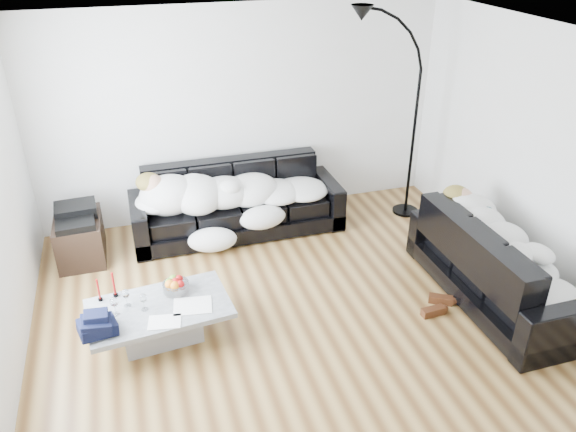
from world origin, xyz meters
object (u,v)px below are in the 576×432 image
object	(u,v)px
coffee_table	(161,322)
stereo	(75,214)
shoes	(437,305)
sofa_back	(237,200)
sleeper_right	(503,243)
sleeper_back	(237,185)
floor_lamp	(414,129)
wine_glass_a	(126,298)
sofa_right	(499,262)
wine_glass_b	(115,306)
candle_right	(114,285)
candle_left	(99,290)
av_cabinet	(80,238)
wine_glass_c	(144,302)
fruit_bowl	(176,285)

from	to	relation	value
coffee_table	stereo	size ratio (longest dim) A/B	2.83
coffee_table	shoes	distance (m)	2.67
sofa_back	sleeper_right	distance (m)	3.04
sleeper_back	shoes	size ratio (longest dim) A/B	5.31
sleeper_right	stereo	world-z (taller)	sleeper_right
shoes	floor_lamp	size ratio (longest dim) A/B	0.17
coffee_table	wine_glass_a	xyz separation A→B (m)	(-0.27, 0.09, 0.27)
sofa_back	coffee_table	distance (m)	2.10
sofa_right	stereo	bearing A→B (deg)	63.43
wine_glass_b	stereo	bearing A→B (deg)	101.80
wine_glass_a	candle_right	distance (m)	0.21
sofa_right	candle_right	bearing A→B (deg)	80.55
sleeper_back	coffee_table	distance (m)	2.09
shoes	stereo	size ratio (longest dim) A/B	0.91
sofa_back	stereo	distance (m)	1.83
sleeper_back	candle_left	xyz separation A→B (m)	(-1.60, -1.48, -0.16)
wine_glass_b	floor_lamp	world-z (taller)	floor_lamp
av_cabinet	stereo	bearing A→B (deg)	0.00
candle_left	coffee_table	bearing A→B (deg)	-26.00
shoes	stereo	distance (m)	3.95
sleeper_back	floor_lamp	xyz separation A→B (m)	(2.21, -0.12, 0.51)
floor_lamp	wine_glass_c	bearing A→B (deg)	-142.83
sofa_right	candle_left	xyz separation A→B (m)	(-3.79, 0.58, 0.06)
wine_glass_c	candle_left	world-z (taller)	candle_left
sofa_back	sofa_right	bearing A→B (deg)	-43.99
sleeper_back	sleeper_right	world-z (taller)	sleeper_right
sofa_right	av_cabinet	bearing A→B (deg)	63.43
wine_glass_b	wine_glass_c	distance (m)	0.25
sleeper_back	wine_glass_a	bearing A→B (deg)	-130.11
sofa_right	sleeper_back	xyz separation A→B (m)	(-2.18, 2.06, 0.22)
candle_right	floor_lamp	size ratio (longest dim) A/B	0.11
sofa_back	sofa_right	distance (m)	3.04
coffee_table	candle_left	bearing A→B (deg)	154.00
sleeper_right	floor_lamp	bearing A→B (deg)	-0.64
av_cabinet	wine_glass_a	bearing A→B (deg)	-73.90
sleeper_right	wine_glass_a	distance (m)	3.59
wine_glass_c	shoes	xyz separation A→B (m)	(2.76, -0.35, -0.40)
wine_glass_a	candle_left	distance (m)	0.28
floor_lamp	sleeper_right	bearing A→B (deg)	-78.64
fruit_bowl	candle_left	xyz separation A→B (m)	(-0.68, 0.06, 0.04)
sleeper_right	floor_lamp	xyz separation A→B (m)	(0.02, 1.94, 0.51)
sleeper_right	fruit_bowl	distance (m)	3.16
shoes	candle_left	bearing A→B (deg)	178.13
wine_glass_b	wine_glass_a	bearing A→B (deg)	43.98
sofa_right	stereo	size ratio (longest dim) A/B	4.68
sofa_right	candle_left	distance (m)	3.83
coffee_table	candle_right	bearing A→B (deg)	143.25
wine_glass_c	av_cabinet	world-z (taller)	wine_glass_c
coffee_table	stereo	distance (m)	1.85
sofa_right	candle_right	distance (m)	3.70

